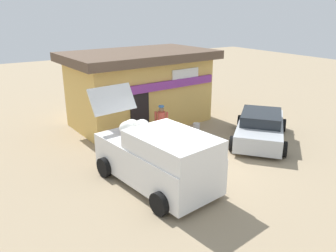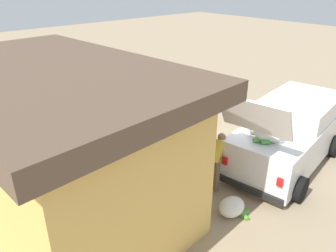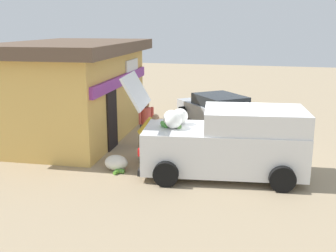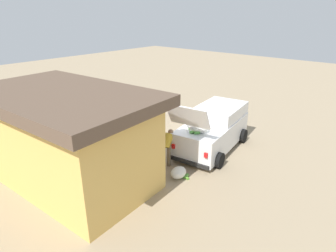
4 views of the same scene
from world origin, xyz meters
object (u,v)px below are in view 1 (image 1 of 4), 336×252
unloaded_banana_pile (107,149)px  paint_bucket (196,127)px  vendor_standing (161,122)px  customer_bending (138,132)px  delivery_van (158,157)px  parked_sedan (260,127)px  storefront_bar (140,87)px

unloaded_banana_pile → paint_bucket: unloaded_banana_pile is taller
unloaded_banana_pile → vendor_standing: bearing=-3.4°
customer_bending → paint_bucket: customer_bending is taller
delivery_van → parked_sedan: size_ratio=1.14×
parked_sedan → unloaded_banana_pile: 6.48m
parked_sedan → unloaded_banana_pile: parked_sedan is taller
vendor_standing → customer_bending: (-1.31, -0.44, -0.06)m
parked_sedan → customer_bending: customer_bending is taller
delivery_van → paint_bucket: delivery_van is taller
paint_bucket → unloaded_banana_pile: bearing=-176.3°
vendor_standing → unloaded_banana_pile: 2.51m
delivery_van → customer_bending: 2.61m
parked_sedan → vendor_standing: vendor_standing is taller
storefront_bar → customer_bending: bearing=-119.3°
parked_sedan → vendor_standing: 4.22m
unloaded_banana_pile → paint_bucket: 4.57m
customer_bending → paint_bucket: (3.47, 0.88, -0.69)m
storefront_bar → parked_sedan: 5.93m
parked_sedan → paint_bucket: size_ratio=12.48×
delivery_van → paint_bucket: bearing=39.7°
customer_bending → paint_bucket: 3.65m
storefront_bar → customer_bending: size_ratio=4.94×
customer_bending → vendor_standing: bearing=18.6°
delivery_van → vendor_standing: size_ratio=3.10×
vendor_standing → paint_bucket: (2.16, 0.44, -0.75)m
vendor_standing → delivery_van: bearing=-123.2°
storefront_bar → unloaded_banana_pile: size_ratio=10.48×
delivery_van → paint_bucket: 5.39m
storefront_bar → vendor_standing: 3.06m
unloaded_banana_pile → customer_bending: bearing=-28.3°
delivery_van → customer_bending: delivery_van is taller
vendor_standing → customer_bending: size_ratio=1.12×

